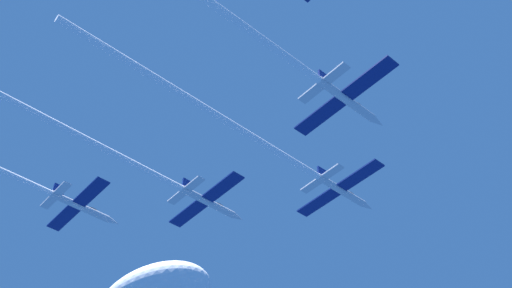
{
  "coord_description": "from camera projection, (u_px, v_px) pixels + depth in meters",
  "views": [
    {
      "loc": [
        57.73,
        -71.62,
        -72.9
      ],
      "look_at": [
        0.45,
        -21.79,
        -0.37
      ],
      "focal_mm": 42.57,
      "sensor_mm": 36.0,
      "label": 1
    }
  ],
  "objects": [
    {
      "name": "jet_left_wing",
      "position": [
        91.0,
        142.0,
        104.46
      ],
      "size": [
        20.25,
        80.06,
        3.35
      ],
      "color": "silver"
    },
    {
      "name": "jet_lead",
      "position": [
        262.0,
        142.0,
        105.56
      ],
      "size": [
        20.25,
        68.32,
        3.35
      ],
      "color": "silver"
    },
    {
      "name": "jet_right_wing",
      "position": [
        251.0,
        31.0,
        87.29
      ],
      "size": [
        20.25,
        68.54,
        3.35
      ],
      "color": "silver"
    }
  ]
}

